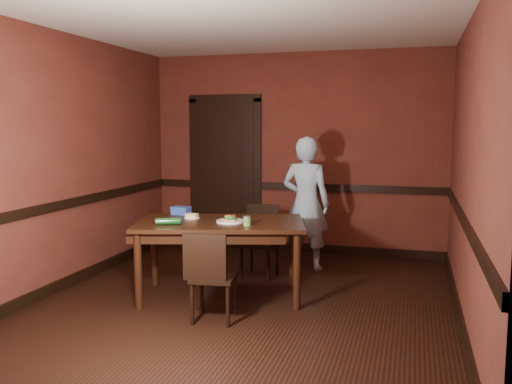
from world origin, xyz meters
The scene contains 22 objects.
floor centered at (0.00, 0.00, 0.00)m, with size 4.00×4.50×0.01m, color black.
ceiling centered at (0.00, 0.00, 2.70)m, with size 4.00×4.50×0.01m, color beige.
wall_back centered at (0.00, 2.25, 1.35)m, with size 4.00×0.02×2.70m, color #59251B.
wall_front centered at (0.00, -2.25, 1.35)m, with size 4.00×0.02×2.70m, color #59251B.
wall_left centered at (-2.00, 0.00, 1.35)m, with size 0.02×4.50×2.70m, color #59251B.
wall_right centered at (2.00, 0.00, 1.35)m, with size 0.02×4.50×2.70m, color #59251B.
dado_back centered at (0.00, 2.23, 0.90)m, with size 4.00×0.03×0.10m, color black.
dado_left centered at (-1.99, 0.00, 0.90)m, with size 0.03×4.50×0.10m, color black.
dado_right centered at (1.99, 0.00, 0.90)m, with size 0.03×4.50×0.10m, color black.
baseboard_back centered at (0.00, 2.23, 0.06)m, with size 4.00×0.03×0.12m, color black.
baseboard_left centered at (-1.99, 0.00, 0.06)m, with size 0.03×4.50×0.12m, color black.
baseboard_right centered at (1.99, 0.00, 0.06)m, with size 0.03×4.50×0.12m, color black.
door centered at (-1.00, 2.22, 1.09)m, with size 1.05×0.07×2.20m.
dining_table centered at (-0.30, 0.08, 0.39)m, with size 1.66×0.93×0.78m, color black.
chair_far centered at (-0.12, 0.89, 0.41)m, with size 0.38×0.38×0.82m, color black, non-canonical shape.
chair_near centered at (-0.12, -0.56, 0.41)m, with size 0.38×0.38×0.81m, color black, non-canonical shape.
person centered at (0.32, 1.40, 0.80)m, with size 0.58×0.38×1.60m, color #9FC3D9.
sandwich_plate centered at (-0.18, 0.06, 0.80)m, with size 0.28×0.28×0.07m.
sauce_jar centered at (0.03, -0.07, 0.82)m, with size 0.08×0.08×0.09m.
cheese_saucer centered at (-0.63, 0.16, 0.80)m, with size 0.16×0.16×0.05m.
food_tub centered at (-0.84, 0.36, 0.82)m, with size 0.21×0.16×0.08m.
wrapped_veg centered at (-0.71, -0.24, 0.81)m, with size 0.07×0.07×0.24m, color #103C14.
Camera 1 is at (1.55, -4.95, 1.73)m, focal length 38.00 mm.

